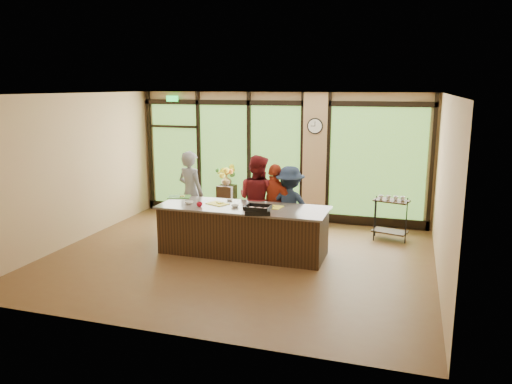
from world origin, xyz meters
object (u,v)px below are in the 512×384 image
Objects in this scene: island_base at (243,231)px; roasting_pan at (258,212)px; cook_left at (191,193)px; bar_cart at (391,213)px; cook_right at (290,206)px; flower_stand at (227,201)px.

roasting_pan reaches higher than island_base.
island_base is 1.74m from cook_left.
island_base is 0.80m from roasting_pan.
bar_cart is at bearing -146.70° from cook_left.
roasting_pan is at bearing 77.68° from cook_right.
roasting_pan is (0.43, -0.43, 0.52)m from island_base.
island_base is at bearing 118.99° from roasting_pan.
cook_right is at bearing -161.58° from cook_left.
bar_cart is at bearing 33.32° from island_base.
flower_stand is at bearing 104.41° from roasting_pan.
cook_left is 4.20m from bar_cart.
cook_right is 2.16m from bar_cart.
cook_left reaches higher than cook_right.
cook_right is 1.22m from roasting_pan.
cook_left is (-1.45, 0.84, 0.47)m from island_base.
island_base is 3.31× the size of bar_cart.
bar_cart is (3.89, -0.72, 0.17)m from flower_stand.
cook_right is (2.18, -0.09, -0.10)m from cook_left.
bar_cart reaches higher than island_base.
flower_stand is (0.20, 1.61, -0.52)m from cook_left.
cook_left reaches higher than flower_stand.
cook_right is 2.65m from flower_stand.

